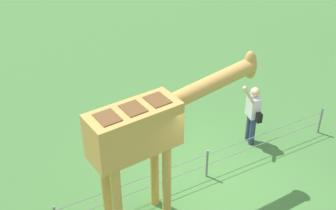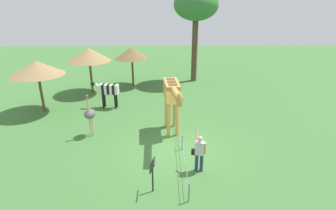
{
  "view_description": "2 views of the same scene",
  "coord_description": "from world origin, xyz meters",
  "views": [
    {
      "loc": [
        -4.62,
        -6.2,
        6.94
      ],
      "look_at": [
        -0.85,
        0.51,
        2.04
      ],
      "focal_mm": 48.12,
      "sensor_mm": 36.0,
      "label": 1
    },
    {
      "loc": [
        11.02,
        -0.63,
        6.58
      ],
      "look_at": [
        0.63,
        -0.45,
        2.49
      ],
      "focal_mm": 28.93,
      "sensor_mm": 36.0,
      "label": 2
    }
  ],
  "objects": [
    {
      "name": "ground_plane",
      "position": [
        0.0,
        0.0,
        0.0
      ],
      "size": [
        60.0,
        60.0,
        0.0
      ],
      "primitive_type": "plane",
      "color": "#427538"
    },
    {
      "name": "giraffe",
      "position": [
        -1.64,
        -0.19,
        2.13
      ],
      "size": [
        3.79,
        0.85,
        3.09
      ],
      "color": "gold",
      "rests_on": "ground_plane"
    },
    {
      "name": "visitor",
      "position": [
        1.68,
        0.78,
        0.9
      ],
      "size": [
        0.61,
        0.59,
        1.77
      ],
      "color": "navy",
      "rests_on": "ground_plane"
    },
    {
      "name": "wire_fence",
      "position": [
        0.0,
        0.22,
        0.4
      ],
      "size": [
        7.05,
        0.05,
        0.75
      ],
      "color": "slate",
      "rests_on": "ground_plane"
    }
  ]
}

